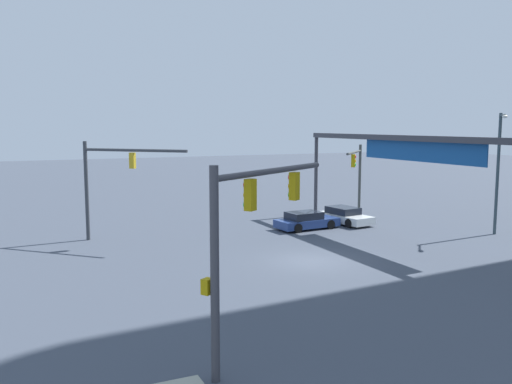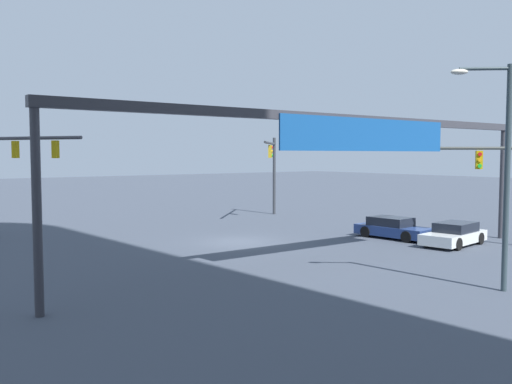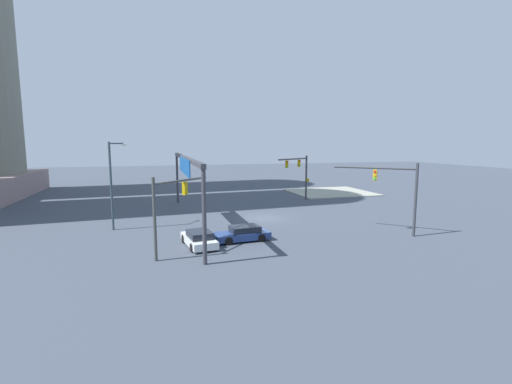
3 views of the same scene
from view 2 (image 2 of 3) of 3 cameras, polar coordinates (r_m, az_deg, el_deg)
ground_plane at (r=30.61m, az=-1.77°, el=-5.16°), size 187.41×187.41×0.00m
traffic_signal_near_corner at (r=33.71m, az=-23.85°, el=2.50°), size 3.58×5.63×6.09m
traffic_signal_cross_street at (r=42.92m, az=1.70°, el=3.08°), size 5.02×5.18×6.17m
streetlamp_curved_arm at (r=21.03m, az=23.97°, el=2.87°), size 1.72×1.54×7.92m
overhead_sign_gantry at (r=24.36m, az=9.73°, el=5.72°), size 26.10×0.43×6.53m
sedan_car_approaching at (r=31.22m, az=19.76°, el=-4.15°), size 4.54×2.45×1.21m
sedan_car_waiting_far at (r=32.83m, az=13.98°, el=-3.65°), size 2.25×4.56×1.21m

